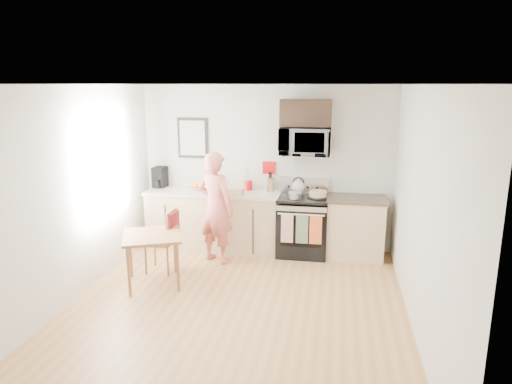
% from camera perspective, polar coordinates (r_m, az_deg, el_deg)
% --- Properties ---
extents(floor, '(4.60, 4.60, 0.00)m').
position_cam_1_polar(floor, '(5.58, -2.62, -14.45)').
color(floor, '#A57340').
rests_on(floor, ground).
extents(back_wall, '(4.00, 0.04, 2.60)m').
position_cam_1_polar(back_wall, '(7.31, 1.25, 3.09)').
color(back_wall, beige).
rests_on(back_wall, floor).
extents(front_wall, '(4.00, 0.04, 2.60)m').
position_cam_1_polar(front_wall, '(3.04, -12.71, -12.36)').
color(front_wall, beige).
rests_on(front_wall, floor).
extents(left_wall, '(0.04, 4.60, 2.60)m').
position_cam_1_polar(left_wall, '(5.87, -22.16, -0.45)').
color(left_wall, beige).
rests_on(left_wall, floor).
extents(right_wall, '(0.04, 4.60, 2.60)m').
position_cam_1_polar(right_wall, '(5.06, 19.91, -2.37)').
color(right_wall, beige).
rests_on(right_wall, floor).
extents(ceiling, '(4.00, 4.60, 0.04)m').
position_cam_1_polar(ceiling, '(4.94, -2.95, 13.32)').
color(ceiling, silver).
rests_on(ceiling, back_wall).
extents(window, '(0.06, 1.40, 1.50)m').
position_cam_1_polar(window, '(6.48, -18.36, 3.34)').
color(window, silver).
rests_on(window, left_wall).
extents(cabinet_left, '(2.10, 0.60, 0.90)m').
position_cam_1_polar(cabinet_left, '(7.39, -5.30, -3.63)').
color(cabinet_left, tan).
rests_on(cabinet_left, floor).
extents(countertop_left, '(2.14, 0.64, 0.04)m').
position_cam_1_polar(countertop_left, '(7.27, -5.38, -0.08)').
color(countertop_left, beige).
rests_on(countertop_left, cabinet_left).
extents(cabinet_right, '(0.84, 0.60, 0.90)m').
position_cam_1_polar(cabinet_right, '(7.15, 12.26, -4.48)').
color(cabinet_right, tan).
rests_on(cabinet_right, floor).
extents(countertop_right, '(0.88, 0.64, 0.04)m').
position_cam_1_polar(countertop_right, '(7.02, 12.45, -0.83)').
color(countertop_right, black).
rests_on(countertop_right, cabinet_right).
extents(range, '(0.76, 0.70, 1.16)m').
position_cam_1_polar(range, '(7.14, 5.82, -4.38)').
color(range, black).
rests_on(range, floor).
extents(microwave, '(0.76, 0.51, 0.42)m').
position_cam_1_polar(microwave, '(6.96, 6.15, 6.33)').
color(microwave, '#B8B9BD').
rests_on(microwave, back_wall).
extents(upper_cabinet, '(0.76, 0.35, 0.40)m').
position_cam_1_polar(upper_cabinet, '(6.96, 6.26, 9.80)').
color(upper_cabinet, black).
rests_on(upper_cabinet, back_wall).
extents(wall_art, '(0.50, 0.04, 0.65)m').
position_cam_1_polar(wall_art, '(7.50, -7.92, 6.71)').
color(wall_art, black).
rests_on(wall_art, back_wall).
extents(wall_trivet, '(0.20, 0.02, 0.20)m').
position_cam_1_polar(wall_trivet, '(7.29, 1.62, 3.06)').
color(wall_trivet, '#AB0F0E').
rests_on(wall_trivet, back_wall).
extents(person, '(0.72, 0.61, 1.67)m').
position_cam_1_polar(person, '(6.73, -5.06, -1.93)').
color(person, '#B73C32').
rests_on(person, floor).
extents(dining_table, '(0.83, 0.83, 0.69)m').
position_cam_1_polar(dining_table, '(6.15, -12.86, -5.92)').
color(dining_table, brown).
rests_on(dining_table, floor).
extents(chair, '(0.42, 0.38, 0.90)m').
position_cam_1_polar(chair, '(6.51, -10.88, -4.97)').
color(chair, brown).
rests_on(chair, floor).
extents(knife_block, '(0.11, 0.14, 0.21)m').
position_cam_1_polar(knife_block, '(7.24, 1.78, 0.93)').
color(knife_block, brown).
rests_on(knife_block, countertop_left).
extents(utensil_crock, '(0.13, 0.13, 0.38)m').
position_cam_1_polar(utensil_crock, '(7.29, -0.98, 1.41)').
color(utensil_crock, '#AB0F0E').
rests_on(utensil_crock, countertop_left).
extents(fruit_bowl, '(0.26, 0.26, 0.10)m').
position_cam_1_polar(fruit_bowl, '(7.38, -7.67, 0.54)').
color(fruit_bowl, silver).
rests_on(fruit_bowl, countertop_left).
extents(milk_carton, '(0.11, 0.11, 0.27)m').
position_cam_1_polar(milk_carton, '(7.30, -6.15, 1.23)').
color(milk_carton, tan).
rests_on(milk_carton, countertop_left).
extents(coffee_maker, '(0.22, 0.30, 0.34)m').
position_cam_1_polar(coffee_maker, '(7.68, -11.95, 1.77)').
color(coffee_maker, black).
rests_on(coffee_maker, countertop_left).
extents(bread_bag, '(0.32, 0.16, 0.11)m').
position_cam_1_polar(bread_bag, '(6.95, -2.88, -0.01)').
color(bread_bag, tan).
rests_on(bread_bag, countertop_left).
extents(cake, '(0.31, 0.31, 0.10)m').
position_cam_1_polar(cake, '(6.97, 7.76, -0.27)').
color(cake, black).
rests_on(cake, range).
extents(kettle, '(0.21, 0.21, 0.26)m').
position_cam_1_polar(kettle, '(7.19, 5.32, 0.72)').
color(kettle, silver).
rests_on(kettle, range).
extents(pot, '(0.20, 0.33, 0.10)m').
position_cam_1_polar(pot, '(6.86, 4.90, -0.40)').
color(pot, '#B8B9BD').
rests_on(pot, range).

